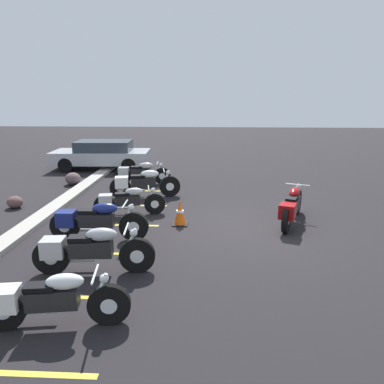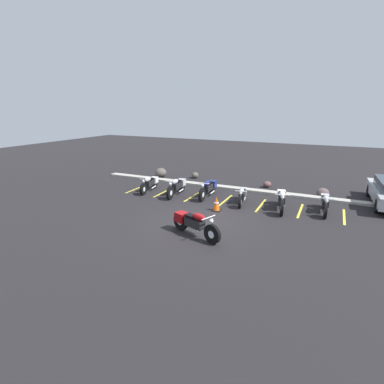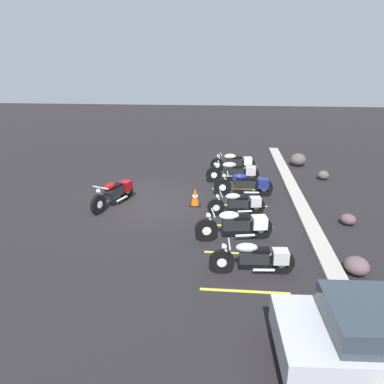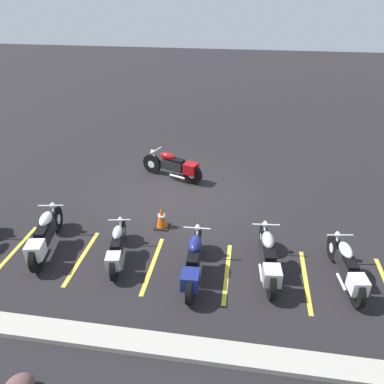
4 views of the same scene
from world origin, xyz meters
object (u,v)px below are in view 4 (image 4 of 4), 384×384
object	(u,v)px
motorcycle_maroon_featured	(174,166)
parked_bike_0	(347,267)
parked_bike_4	(45,235)
traffic_cone	(162,217)
parked_bike_1	(268,258)
parked_bike_3	(117,247)
parked_bike_2	(193,262)

from	to	relation	value
motorcycle_maroon_featured	parked_bike_0	bearing A→B (deg)	158.26
parked_bike_4	traffic_cone	bearing A→B (deg)	-70.80
parked_bike_1	parked_bike_3	world-z (taller)	parked_bike_1
motorcycle_maroon_featured	traffic_cone	xyz separation A→B (m)	(-0.21, 2.92, -0.18)
parked_bike_0	parked_bike_3	bearing A→B (deg)	82.19
parked_bike_0	parked_bike_1	world-z (taller)	parked_bike_1
motorcycle_maroon_featured	parked_bike_4	bearing A→B (deg)	82.77
parked_bike_1	parked_bike_2	bearing A→B (deg)	97.97
parked_bike_1	traffic_cone	bearing A→B (deg)	56.38
parked_bike_0	traffic_cone	xyz separation A→B (m)	(4.55, -1.53, -0.14)
parked_bike_2	parked_bike_4	distance (m)	3.80
motorcycle_maroon_featured	traffic_cone	distance (m)	2.93
parked_bike_2	parked_bike_4	bearing A→B (deg)	81.48
parked_bike_3	parked_bike_0	bearing A→B (deg)	-100.03
motorcycle_maroon_featured	parked_bike_1	size ratio (longest dim) A/B	0.96
motorcycle_maroon_featured	parked_bike_2	world-z (taller)	motorcycle_maroon_featured
motorcycle_maroon_featured	parked_bike_1	bearing A→B (deg)	145.73
parked_bike_2	parked_bike_4	xyz separation A→B (m)	(3.78, -0.42, 0.00)
motorcycle_maroon_featured	parked_bike_4	distance (m)	5.02
parked_bike_1	traffic_cone	distance (m)	3.21
parked_bike_3	parked_bike_4	size ratio (longest dim) A/B	0.86
traffic_cone	parked_bike_1	bearing A→B (deg)	151.78
parked_bike_1	parked_bike_4	size ratio (longest dim) A/B	1.00
motorcycle_maroon_featured	parked_bike_2	distance (m)	5.02
parked_bike_2	parked_bike_3	world-z (taller)	parked_bike_2
motorcycle_maroon_featured	parked_bike_3	xyz separation A→B (m)	(0.51, 4.50, -0.07)
parked_bike_0	parked_bike_2	bearing A→B (deg)	87.96
parked_bike_1	parked_bike_3	bearing A→B (deg)	85.72
parked_bike_3	traffic_cone	size ratio (longest dim) A/B	3.01
motorcycle_maroon_featured	parked_bike_0	world-z (taller)	motorcycle_maroon_featured
parked_bike_2	parked_bike_3	xyz separation A→B (m)	(1.89, -0.32, -0.06)
parked_bike_0	traffic_cone	size ratio (longest dim) A/B	3.23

